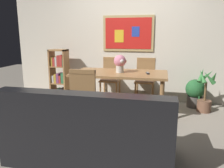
{
  "coord_description": "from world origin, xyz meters",
  "views": [
    {
      "loc": [
        0.67,
        -3.34,
        1.39
      ],
      "look_at": [
        -0.07,
        -0.06,
        0.65
      ],
      "focal_mm": 36.26,
      "sensor_mm": 36.0,
      "label": 1
    }
  ],
  "objects_px": {
    "dining_table": "(120,77)",
    "dining_chair_far_right": "(145,76)",
    "flower_vase": "(120,62)",
    "tv_remote": "(148,73)",
    "dining_chair_far_left": "(111,75)",
    "bookshelf": "(60,75)",
    "potted_palm": "(205,95)",
    "potted_ivy": "(195,92)",
    "dining_chair_near_left": "(85,94)",
    "leather_couch": "(90,133)"
  },
  "relations": [
    {
      "from": "dining_chair_far_left",
      "to": "dining_chair_near_left",
      "type": "xyz_separation_m",
      "value": [
        -0.03,
        -1.57,
        0.0
      ]
    },
    {
      "from": "dining_table",
      "to": "dining_chair_far_left",
      "type": "xyz_separation_m",
      "value": [
        -0.34,
        0.77,
        -0.11
      ]
    },
    {
      "from": "bookshelf",
      "to": "potted_ivy",
      "type": "distance_m",
      "value": 2.8
    },
    {
      "from": "potted_ivy",
      "to": "dining_chair_far_left",
      "type": "bearing_deg",
      "value": 174.91
    },
    {
      "from": "flower_vase",
      "to": "tv_remote",
      "type": "xyz_separation_m",
      "value": [
        0.48,
        -0.01,
        -0.17
      ]
    },
    {
      "from": "dining_chair_near_left",
      "to": "potted_palm",
      "type": "relative_size",
      "value": 1.13
    },
    {
      "from": "flower_vase",
      "to": "dining_chair_far_right",
      "type": "bearing_deg",
      "value": 65.36
    },
    {
      "from": "potted_palm",
      "to": "tv_remote",
      "type": "distance_m",
      "value": 1.18
    },
    {
      "from": "dining_chair_near_left",
      "to": "potted_ivy",
      "type": "distance_m",
      "value": 2.26
    },
    {
      "from": "potted_ivy",
      "to": "potted_palm",
      "type": "relative_size",
      "value": 0.75
    },
    {
      "from": "leather_couch",
      "to": "bookshelf",
      "type": "bearing_deg",
      "value": 122.51
    },
    {
      "from": "bookshelf",
      "to": "flower_vase",
      "type": "distance_m",
      "value": 1.59
    },
    {
      "from": "dining_chair_far_left",
      "to": "dining_chair_near_left",
      "type": "relative_size",
      "value": 1.0
    },
    {
      "from": "dining_chair_far_right",
      "to": "leather_couch",
      "type": "bearing_deg",
      "value": -99.6
    },
    {
      "from": "dining_chair_near_left",
      "to": "dining_chair_far_right",
      "type": "bearing_deg",
      "value": 64.99
    },
    {
      "from": "dining_chair_near_left",
      "to": "flower_vase",
      "type": "bearing_deg",
      "value": 64.59
    },
    {
      "from": "dining_chair_far_left",
      "to": "bookshelf",
      "type": "xyz_separation_m",
      "value": [
        -1.09,
        -0.2,
        -0.01
      ]
    },
    {
      "from": "potted_ivy",
      "to": "bookshelf",
      "type": "bearing_deg",
      "value": -178.91
    },
    {
      "from": "dining_chair_far_left",
      "to": "dining_chair_far_right",
      "type": "xyz_separation_m",
      "value": [
        0.72,
        0.04,
        0.0
      ]
    },
    {
      "from": "dining_chair_far_left",
      "to": "dining_chair_near_left",
      "type": "height_order",
      "value": "same"
    },
    {
      "from": "dining_table",
      "to": "dining_chair_far_right",
      "type": "bearing_deg",
      "value": 64.5
    },
    {
      "from": "potted_ivy",
      "to": "flower_vase",
      "type": "xyz_separation_m",
      "value": [
        -1.36,
        -0.64,
        0.62
      ]
    },
    {
      "from": "potted_ivy",
      "to": "tv_remote",
      "type": "bearing_deg",
      "value": -143.34
    },
    {
      "from": "flower_vase",
      "to": "potted_palm",
      "type": "bearing_deg",
      "value": 14.62
    },
    {
      "from": "dining_table",
      "to": "dining_chair_near_left",
      "type": "bearing_deg",
      "value": -114.51
    },
    {
      "from": "dining_chair_far_left",
      "to": "bookshelf",
      "type": "relative_size",
      "value": 0.84
    },
    {
      "from": "dining_chair_far_left",
      "to": "bookshelf",
      "type": "bearing_deg",
      "value": -169.38
    },
    {
      "from": "dining_chair_far_left",
      "to": "potted_ivy",
      "type": "distance_m",
      "value": 1.73
    },
    {
      "from": "tv_remote",
      "to": "dining_chair_far_right",
      "type": "bearing_deg",
      "value": 96.7
    },
    {
      "from": "tv_remote",
      "to": "bookshelf",
      "type": "bearing_deg",
      "value": 162.54
    },
    {
      "from": "leather_couch",
      "to": "dining_table",
      "type": "bearing_deg",
      "value": 89.07
    },
    {
      "from": "dining_chair_far_right",
      "to": "bookshelf",
      "type": "xyz_separation_m",
      "value": [
        -1.81,
        -0.25,
        -0.01
      ]
    },
    {
      "from": "leather_couch",
      "to": "potted_palm",
      "type": "xyz_separation_m",
      "value": [
        1.53,
        2.0,
        0.01
      ]
    },
    {
      "from": "potted_palm",
      "to": "tv_remote",
      "type": "height_order",
      "value": "potted_palm"
    },
    {
      "from": "dining_chair_far_left",
      "to": "leather_couch",
      "type": "height_order",
      "value": "dining_chair_far_left"
    },
    {
      "from": "potted_ivy",
      "to": "leather_couch",
      "type": "bearing_deg",
      "value": -121.75
    },
    {
      "from": "potted_palm",
      "to": "dining_table",
      "type": "bearing_deg",
      "value": -166.21
    },
    {
      "from": "dining_table",
      "to": "dining_chair_near_left",
      "type": "relative_size",
      "value": 1.8
    },
    {
      "from": "dining_chair_near_left",
      "to": "potted_ivy",
      "type": "bearing_deg",
      "value": 39.4
    },
    {
      "from": "flower_vase",
      "to": "tv_remote",
      "type": "bearing_deg",
      "value": -1.72
    },
    {
      "from": "dining_chair_far_left",
      "to": "potted_palm",
      "type": "bearing_deg",
      "value": -12.27
    },
    {
      "from": "dining_table",
      "to": "tv_remote",
      "type": "xyz_separation_m",
      "value": [
        0.49,
        -0.04,
        0.1
      ]
    },
    {
      "from": "potted_palm",
      "to": "bookshelf",
      "type": "bearing_deg",
      "value": 176.17
    },
    {
      "from": "dining_chair_near_left",
      "to": "flower_vase",
      "type": "xyz_separation_m",
      "value": [
        0.37,
        0.78,
        0.38
      ]
    },
    {
      "from": "bookshelf",
      "to": "dining_chair_near_left",
      "type": "bearing_deg",
      "value": -52.3
    },
    {
      "from": "dining_chair_far_left",
      "to": "potted_ivy",
      "type": "relative_size",
      "value": 1.5
    },
    {
      "from": "dining_chair_far_left",
      "to": "flower_vase",
      "type": "xyz_separation_m",
      "value": [
        0.34,
        -0.79,
        0.38
      ]
    },
    {
      "from": "bookshelf",
      "to": "leather_couch",
      "type": "bearing_deg",
      "value": -57.49
    },
    {
      "from": "flower_vase",
      "to": "tv_remote",
      "type": "relative_size",
      "value": 1.9
    },
    {
      "from": "dining_chair_far_left",
      "to": "potted_palm",
      "type": "height_order",
      "value": "dining_chair_far_left"
    }
  ]
}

